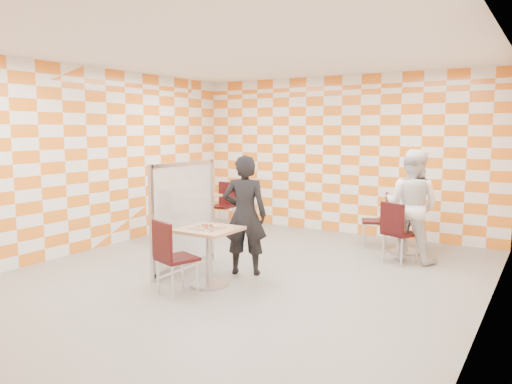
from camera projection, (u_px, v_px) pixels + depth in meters
room_shell at (263, 164)px, 7.05m from camera, size 7.00×7.00×7.00m
main_table at (209, 247)px, 6.35m from camera, size 0.70×0.70×0.75m
second_table at (407, 222)px, 8.07m from camera, size 0.70×0.70×0.75m
empty_table at (197, 207)px, 9.52m from camera, size 0.70×0.70×0.75m
chair_main_front at (170, 252)px, 5.93m from camera, size 0.54×0.54×0.92m
chair_second_front at (396, 228)px, 7.37m from camera, size 0.56×0.56×0.92m
chair_second_side at (381, 216)px, 8.38m from camera, size 0.55×0.55×0.92m
chair_empty_near at (170, 211)px, 8.88m from camera, size 0.53×0.53×0.92m
chair_empty_far at (225, 201)px, 10.09m from camera, size 0.42×0.43×0.92m
partition at (184, 215)px, 7.01m from camera, size 0.08×1.38×1.55m
man_dark at (245, 215)px, 6.83m from camera, size 0.71×0.60×1.65m
man_white at (412, 206)px, 7.51m from camera, size 0.89×0.73×1.70m
pizza_on_foil at (208, 227)px, 6.31m from camera, size 0.40×0.40×0.04m
sport_bottle at (402, 200)px, 8.17m from camera, size 0.06×0.06×0.20m
soda_bottle at (415, 201)px, 8.01m from camera, size 0.07×0.07×0.23m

